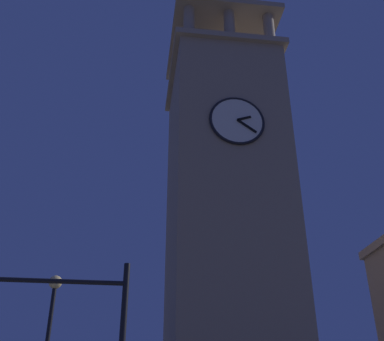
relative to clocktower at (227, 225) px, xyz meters
The scene contains 3 objects.
clocktower is the anchor object (origin of this frame).
traffic_signal_mid 16.67m from the clocktower, 62.68° to the left, with size 3.88×0.41×5.23m.
street_lamp 14.10m from the clocktower, 49.44° to the left, with size 0.44×0.44×5.93m.
Camera 1 is at (3.33, 21.22, 1.50)m, focal length 44.62 mm.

